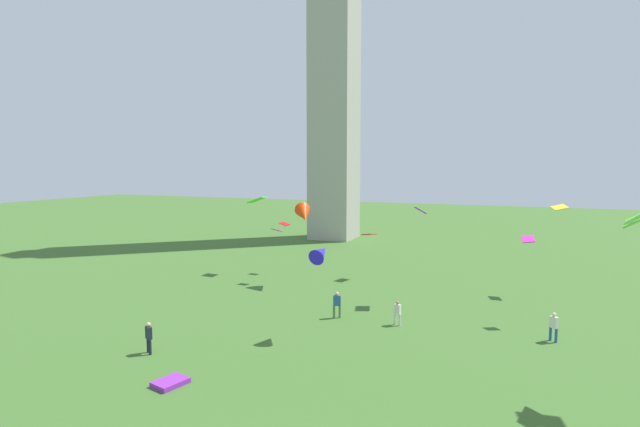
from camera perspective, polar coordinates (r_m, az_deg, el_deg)
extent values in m
cube|color=#A8A399|center=(71.33, 1.65, 19.40)|extent=(5.69, 5.69, 54.51)
cylinder|color=#51754C|center=(34.29, 1.60, -11.09)|extent=(0.16, 0.16, 0.86)
cylinder|color=#51754C|center=(34.36, 2.26, -11.06)|extent=(0.16, 0.16, 0.86)
cube|color=#235693|center=(34.11, 1.93, -9.84)|extent=(0.54, 0.47, 0.68)
sphere|color=#D8AD84|center=(33.99, 1.94, -9.09)|extent=(0.25, 0.25, 0.25)
cylinder|color=#235693|center=(33.06, 24.69, -12.29)|extent=(0.16, 0.16, 0.83)
cylinder|color=#235693|center=(32.84, 25.23, -12.43)|extent=(0.16, 0.16, 0.83)
cube|color=silver|center=(32.74, 25.01, -11.12)|extent=(0.51, 0.49, 0.66)
sphere|color=beige|center=(32.61, 25.05, -10.36)|extent=(0.24, 0.24, 0.24)
cylinder|color=#1E2333|center=(29.93, -18.93, -13.95)|extent=(0.16, 0.16, 0.84)
cylinder|color=#1E2333|center=(29.58, -18.73, -14.18)|extent=(0.16, 0.16, 0.84)
cube|color=#1E2333|center=(29.52, -18.88, -12.69)|extent=(0.52, 0.47, 0.66)
sphere|color=#D8AD84|center=(29.38, -18.91, -11.84)|extent=(0.24, 0.24, 0.24)
cylinder|color=silver|center=(33.31, 8.51, -11.75)|extent=(0.14, 0.14, 0.76)
cylinder|color=silver|center=(33.15, 9.04, -11.84)|extent=(0.14, 0.14, 0.76)
cube|color=silver|center=(33.03, 8.79, -10.67)|extent=(0.46, 0.34, 0.60)
sphere|color=#A37556|center=(32.92, 8.80, -9.98)|extent=(0.22, 0.22, 0.22)
cube|color=#E827BC|center=(42.38, 22.57, -2.70)|extent=(1.00, 1.30, 0.47)
cube|color=yellow|center=(35.80, 25.54, 0.64)|extent=(1.14, 0.99, 0.41)
cube|color=#3BF01C|center=(47.77, -7.16, 1.55)|extent=(1.66, 1.27, 0.69)
cube|color=red|center=(45.26, 5.59, -2.37)|extent=(1.14, 1.46, 0.37)
cone|color=#EB3707|center=(42.11, -1.83, -0.12)|extent=(2.36, 2.61, 1.97)
cube|color=#AD22EA|center=(37.37, 11.32, 0.35)|extent=(1.15, 1.44, 0.57)
cone|color=#271CE3|center=(29.86, 0.09, -4.49)|extent=(1.04, 1.61, 1.30)
cube|color=red|center=(47.68, -4.05, -1.18)|extent=(1.06, 0.84, 0.35)
cube|color=#EC05A3|center=(43.78, -4.95, -1.90)|extent=(0.91, 0.69, 0.32)
cube|color=#60E72A|center=(25.23, 32.43, -0.45)|extent=(1.35, 1.87, 0.82)
cube|color=purple|center=(25.74, -16.62, -17.91)|extent=(1.45, 1.74, 0.24)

